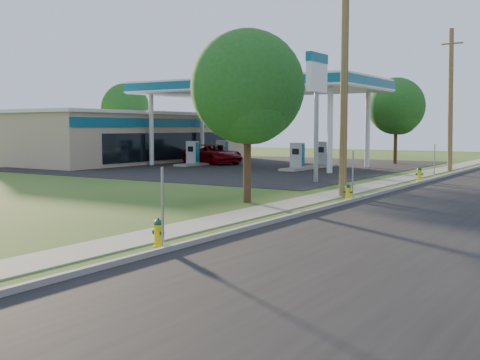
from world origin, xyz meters
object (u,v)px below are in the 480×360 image
at_px(fuel_pump_se, 322,157).
at_px(hydrant_near, 158,233).
at_px(utility_pole_mid, 344,79).
at_px(tree_back, 125,109).
at_px(tree_lot, 397,108).
at_px(hydrant_mid, 348,192).
at_px(fuel_pump_nw, 193,156).
at_px(fuel_pump_sw, 222,154).
at_px(car_red, 213,154).
at_px(utility_pole_far, 451,100).
at_px(price_pylon, 317,80).
at_px(fuel_pump_ne, 297,160).
at_px(hydrant_far, 419,174).
at_px(tree_verge, 248,91).

distance_m(fuel_pump_se, hydrant_near, 31.11).
distance_m(utility_pole_mid, tree_back, 39.10).
relative_size(tree_lot, hydrant_mid, 9.89).
xyz_separation_m(fuel_pump_nw, fuel_pump_se, (9.00, 4.00, 0.00)).
height_order(utility_pole_mid, fuel_pump_sw, utility_pole_mid).
relative_size(tree_lot, car_red, 1.21).
relative_size(utility_pole_far, fuel_pump_sw, 2.97).
bearing_deg(price_pylon, hydrant_near, -76.15).
distance_m(fuel_pump_sw, hydrant_mid, 26.17).
relative_size(hydrant_mid, car_red, 0.12).
xyz_separation_m(fuel_pump_ne, fuel_pump_se, (0.00, 4.00, 0.00)).
bearing_deg(fuel_pump_se, hydrant_far, -40.39).
bearing_deg(hydrant_far, utility_pole_far, 94.27).
bearing_deg(fuel_pump_ne, hydrant_mid, -55.88).
relative_size(fuel_pump_ne, hydrant_mid, 4.57).
distance_m(utility_pole_mid, hydrant_mid, 4.86).
xyz_separation_m(fuel_pump_nw, hydrant_near, (18.47, -25.63, -0.36)).
xyz_separation_m(utility_pole_mid, tree_verge, (-2.28, -3.93, -0.62)).
xyz_separation_m(price_pylon, hydrant_far, (4.58, 3.35, -5.04)).
relative_size(fuel_pump_ne, price_pylon, 0.47).
distance_m(utility_pole_mid, fuel_pump_nw, 22.52).
xyz_separation_m(hydrant_mid, car_red, (-18.73, 17.00, 0.45)).
bearing_deg(fuel_pump_ne, car_red, 163.42).
distance_m(fuel_pump_se, tree_back, 24.59).
height_order(fuel_pump_ne, tree_back, tree_back).
relative_size(fuel_pump_sw, hydrant_mid, 4.57).
bearing_deg(tree_verge, tree_back, 140.32).
distance_m(fuel_pump_ne, tree_verge, 18.53).
bearing_deg(tree_lot, hydrant_mid, -75.83).
height_order(utility_pole_far, car_red, utility_pole_far).
relative_size(fuel_pump_nw, tree_lot, 0.46).
bearing_deg(fuel_pump_sw, tree_lot, 28.31).
bearing_deg(tree_lot, tree_verge, -83.33).
bearing_deg(hydrant_mid, tree_back, 145.97).
relative_size(fuel_pump_nw, fuel_pump_se, 1.00).
distance_m(tree_verge, hydrant_mid, 5.68).
bearing_deg(fuel_pump_nw, tree_back, 150.66).
xyz_separation_m(tree_lot, car_red, (-12.43, -7.98, -3.67)).
relative_size(tree_verge, tree_lot, 0.97).
xyz_separation_m(utility_pole_mid, price_pylon, (-3.90, 5.50, 0.48)).
bearing_deg(tree_back, fuel_pump_nw, -29.34).
height_order(tree_lot, hydrant_far, tree_lot).
bearing_deg(tree_back, fuel_pump_se, -10.34).
relative_size(fuel_pump_sw, fuel_pump_se, 1.00).
xyz_separation_m(fuel_pump_ne, tree_back, (-23.86, 8.35, 4.04)).
relative_size(fuel_pump_nw, hydrant_near, 4.35).
bearing_deg(hydrant_near, car_red, 123.16).
distance_m(utility_pole_mid, tree_verge, 4.59).
distance_m(utility_pole_mid, tree_lot, 24.31).
relative_size(fuel_pump_se, tree_back, 0.43).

